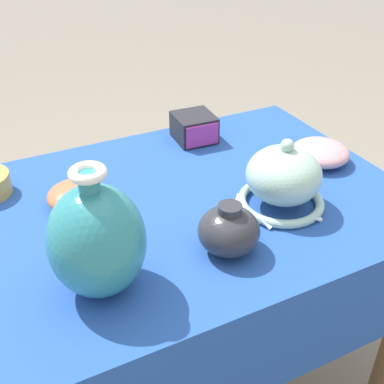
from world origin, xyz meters
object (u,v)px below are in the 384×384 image
object	(u,v)px
vase_tall_bulbous	(97,240)
vase_dome_bell	(283,180)
jar_round_charcoal	(229,230)
bowl_shallow_rose	(320,152)
bowl_shallow_terracotta	(77,195)
mosaic_tile_box	(194,128)

from	to	relation	value
vase_tall_bulbous	vase_dome_bell	xyz separation A→B (m)	(0.48, 0.08, -0.04)
jar_round_charcoal	bowl_shallow_rose	xyz separation A→B (m)	(0.43, 0.22, -0.02)
vase_dome_bell	bowl_shallow_terracotta	world-z (taller)	vase_dome_bell
bowl_shallow_terracotta	bowl_shallow_rose	world-z (taller)	bowl_shallow_rose
vase_tall_bulbous	bowl_shallow_rose	size ratio (longest dim) A/B	1.66
mosaic_tile_box	bowl_shallow_terracotta	bearing A→B (deg)	-151.95
mosaic_tile_box	bowl_shallow_rose	distance (m)	0.38
vase_dome_bell	bowl_shallow_terracotta	xyz separation A→B (m)	(-0.45, 0.23, -0.05)
vase_tall_bulbous	mosaic_tile_box	distance (m)	0.67
bowl_shallow_rose	vase_dome_bell	bearing A→B (deg)	-149.80
bowl_shallow_terracotta	jar_round_charcoal	bearing A→B (deg)	-52.42
vase_dome_bell	bowl_shallow_rose	world-z (taller)	vase_dome_bell
bowl_shallow_terracotta	mosaic_tile_box	bearing A→B (deg)	24.53
mosaic_tile_box	bowl_shallow_rose	world-z (taller)	mosaic_tile_box
vase_dome_bell	jar_round_charcoal	xyz separation A→B (m)	(-0.20, -0.09, -0.02)
mosaic_tile_box	bowl_shallow_terracotta	world-z (taller)	mosaic_tile_box
mosaic_tile_box	jar_round_charcoal	bearing A→B (deg)	-105.39
vase_dome_bell	vase_tall_bulbous	bearing A→B (deg)	-170.66
bowl_shallow_terracotta	bowl_shallow_rose	size ratio (longest dim) A/B	0.90
bowl_shallow_terracotta	jar_round_charcoal	xyz separation A→B (m)	(0.24, -0.32, 0.03)
vase_tall_bulbous	bowl_shallow_rose	bearing A→B (deg)	16.62
vase_tall_bulbous	bowl_shallow_rose	xyz separation A→B (m)	(0.71, 0.21, -0.09)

